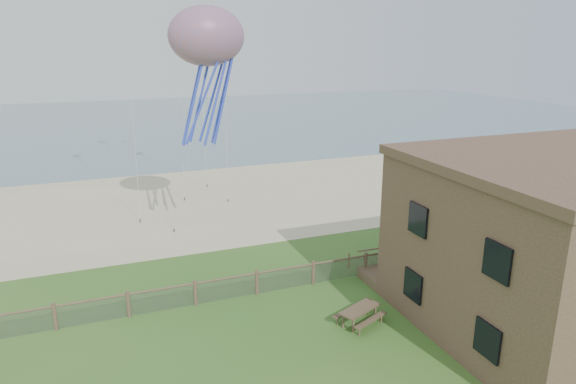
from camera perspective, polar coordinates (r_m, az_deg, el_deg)
ground at (r=20.77m, az=1.87°, el=-18.42°), size 160.00×160.00×0.00m
sand_beach at (r=40.06m, az=-10.47°, el=-1.13°), size 72.00×20.00×0.02m
ocean at (r=82.81m, az=-16.35°, el=7.45°), size 160.00×68.00×0.02m
chainlink_fence at (r=25.35m, az=-3.49°, el=-10.14°), size 36.20×0.20×1.25m
motel_deck at (r=30.85m, az=20.99°, el=-6.88°), size 15.00×2.00×0.50m
picnic_table at (r=23.16m, az=7.96°, el=-13.38°), size 2.40×2.14×0.83m
octopus_kite at (r=29.48m, az=-8.87°, el=12.77°), size 4.65×4.09×7.96m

